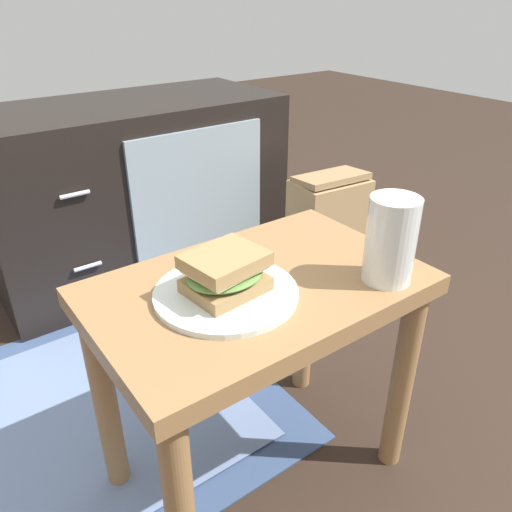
{
  "coord_description": "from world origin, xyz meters",
  "views": [
    {
      "loc": [
        -0.43,
        -0.58,
        0.9
      ],
      "look_at": [
        -0.0,
        0.0,
        0.51
      ],
      "focal_mm": 35.47,
      "sensor_mm": 36.0,
      "label": 1
    }
  ],
  "objects_px": {
    "plate": "(226,293)",
    "paper_bag": "(328,228)",
    "tv_cabinet": "(136,190)",
    "beer_glass": "(391,241)",
    "sandwich_front": "(225,273)"
  },
  "relations": [
    {
      "from": "plate",
      "to": "paper_bag",
      "type": "bearing_deg",
      "value": 35.09
    },
    {
      "from": "tv_cabinet",
      "to": "beer_glass",
      "type": "height_order",
      "value": "beer_glass"
    },
    {
      "from": "sandwich_front",
      "to": "beer_glass",
      "type": "xyz_separation_m",
      "value": [
        0.25,
        -0.12,
        0.03
      ]
    },
    {
      "from": "beer_glass",
      "to": "paper_bag",
      "type": "bearing_deg",
      "value": 52.32
    },
    {
      "from": "sandwich_front",
      "to": "paper_bag",
      "type": "relative_size",
      "value": 0.37
    },
    {
      "from": "tv_cabinet",
      "to": "beer_glass",
      "type": "bearing_deg",
      "value": -90.5
    },
    {
      "from": "beer_glass",
      "to": "paper_bag",
      "type": "relative_size",
      "value": 0.39
    },
    {
      "from": "plate",
      "to": "sandwich_front",
      "type": "distance_m",
      "value": 0.04
    },
    {
      "from": "tv_cabinet",
      "to": "paper_bag",
      "type": "height_order",
      "value": "tv_cabinet"
    },
    {
      "from": "paper_bag",
      "to": "plate",
      "type": "bearing_deg",
      "value": -144.91
    },
    {
      "from": "plate",
      "to": "sandwich_front",
      "type": "height_order",
      "value": "sandwich_front"
    },
    {
      "from": "plate",
      "to": "tv_cabinet",
      "type": "bearing_deg",
      "value": 74.93
    },
    {
      "from": "tv_cabinet",
      "to": "sandwich_front",
      "type": "xyz_separation_m",
      "value": [
        -0.26,
        -0.95,
        0.21
      ]
    },
    {
      "from": "beer_glass",
      "to": "paper_bag",
      "type": "height_order",
      "value": "beer_glass"
    },
    {
      "from": "sandwich_front",
      "to": "beer_glass",
      "type": "height_order",
      "value": "beer_glass"
    }
  ]
}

